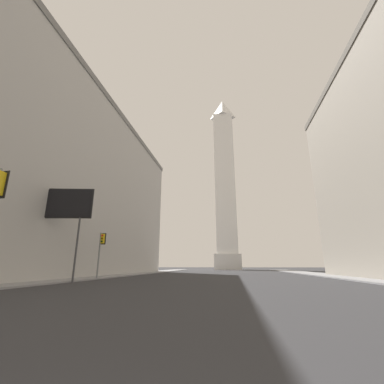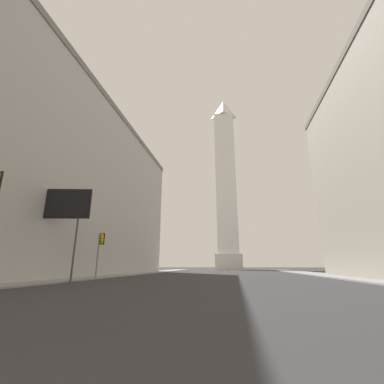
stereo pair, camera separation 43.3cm
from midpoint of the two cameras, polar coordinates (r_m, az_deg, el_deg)
sidewalk_left at (r=38.42m, az=-19.19°, el=-17.31°), size 5.00×112.22×0.15m
sidewalk_right at (r=36.89m, az=33.06°, el=-15.78°), size 5.00×112.22×0.15m
building_left at (r=49.15m, az=-33.40°, el=0.87°), size 29.79×58.38×27.06m
obelisk at (r=98.92m, az=7.69°, el=2.50°), size 9.23×9.23×67.80m
traffic_light_mid_left at (r=32.47m, az=-19.50°, el=-11.66°), size 0.78×0.50×5.26m
billboard_sign at (r=28.90m, az=-27.47°, el=-2.75°), size 6.62×1.45×9.01m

